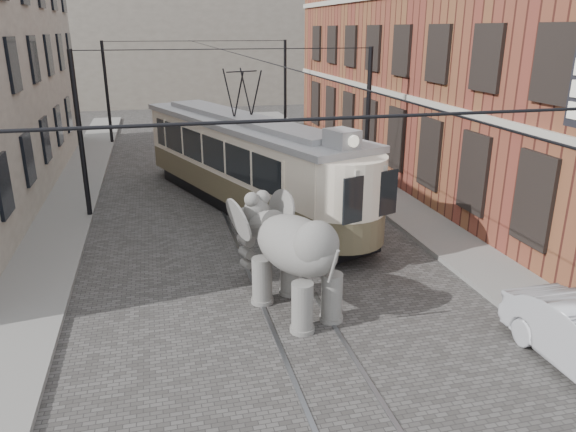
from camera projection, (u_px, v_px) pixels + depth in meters
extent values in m
plane|color=#494643|center=(272.00, 268.00, 15.92)|extent=(120.00, 120.00, 0.00)
cube|color=slate|center=(457.00, 247.00, 17.25)|extent=(2.00, 60.00, 0.15)
cube|color=slate|center=(33.00, 290.00, 14.43)|extent=(2.00, 60.00, 0.15)
cube|color=brown|center=(466.00, 44.00, 24.70)|extent=(8.00, 26.00, 12.00)
cube|color=gray|center=(180.00, 24.00, 50.36)|extent=(28.00, 10.00, 14.00)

